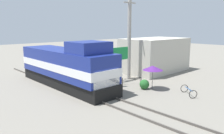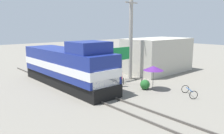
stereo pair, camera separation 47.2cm
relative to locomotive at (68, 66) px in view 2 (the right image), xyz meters
name	(u,v)px [view 2 (the right image)]	position (x,y,z in m)	size (l,w,h in m)	color
ground_plane	(98,97)	(0.00, -4.56, -1.92)	(120.00, 120.00, 0.00)	slate
rail_near	(91,98)	(-0.72, -4.56, -1.84)	(0.08, 34.00, 0.15)	#4C4742
rail_far	(104,94)	(0.72, -4.56, -1.84)	(0.08, 34.00, 0.15)	#4C4742
locomotive	(68,66)	(0.00, 0.00, 0.00)	(3.21, 12.66, 4.48)	black
utility_pole	(131,36)	(6.68, -1.83, 2.77)	(1.80, 0.40, 9.26)	#9E998E
vendor_umbrella	(153,68)	(5.12, -6.19, 0.07)	(1.83, 1.83, 2.20)	#4C4C4C
billboard_sign	(121,56)	(5.12, -2.01, 0.79)	(2.30, 0.12, 3.58)	#595959
shrub_cluster	(145,85)	(4.62, -5.69, -1.47)	(0.90, 0.90, 0.90)	#236028
person_bystander	(121,78)	(3.55, -3.56, -1.06)	(0.34, 0.34, 1.60)	#2D3347
bicycle	(133,81)	(5.09, -3.71, -1.57)	(1.93, 1.72, 0.67)	black
bicycle_spare	(189,92)	(5.87, -9.38, -1.56)	(1.62, 1.80, 0.69)	black
building_block_distant	(157,55)	(12.12, -1.37, 0.19)	(8.66, 5.02, 4.22)	#B7B2A3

